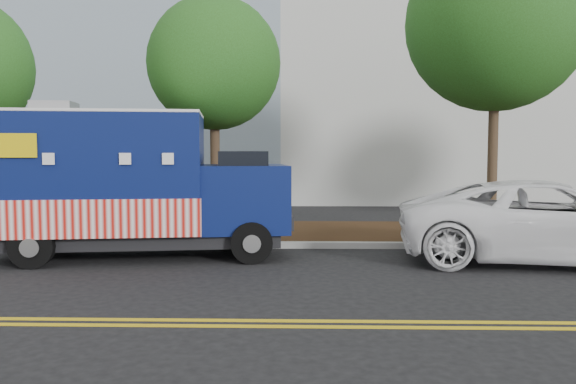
{
  "coord_description": "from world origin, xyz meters",
  "views": [
    {
      "loc": [
        2.92,
        -11.89,
        2.28
      ],
      "look_at": [
        2.6,
        0.6,
        1.4
      ],
      "focal_mm": 35.0,
      "sensor_mm": 36.0,
      "label": 1
    }
  ],
  "objects": [
    {
      "name": "ground",
      "position": [
        0.0,
        0.0,
        0.0
      ],
      "size": [
        120.0,
        120.0,
        0.0
      ],
      "primitive_type": "plane",
      "color": "black",
      "rests_on": "ground"
    },
    {
      "name": "curb",
      "position": [
        0.0,
        1.4,
        0.07
      ],
      "size": [
        120.0,
        0.18,
        0.15
      ],
      "primitive_type": "cube",
      "color": "#9E9E99",
      "rests_on": "ground"
    },
    {
      "name": "mulch_strip",
      "position": [
        0.0,
        3.5,
        0.07
      ],
      "size": [
        120.0,
        4.0,
        0.15
      ],
      "primitive_type": "cube",
      "color": "black",
      "rests_on": "ground"
    },
    {
      "name": "centerline_near",
      "position": [
        0.0,
        -4.45,
        0.01
      ],
      "size": [
        120.0,
        0.1,
        0.01
      ],
      "primitive_type": "cube",
      "color": "gold",
      "rests_on": "ground"
    },
    {
      "name": "centerline_far",
      "position": [
        0.0,
        -4.7,
        0.01
      ],
      "size": [
        120.0,
        0.1,
        0.01
      ],
      "primitive_type": "cube",
      "color": "gold",
      "rests_on": "ground"
    },
    {
      "name": "tree_b",
      "position": [
        0.53,
        3.42,
        4.68
      ],
      "size": [
        3.6,
        3.6,
        6.49
      ],
      "color": "#38281C",
      "rests_on": "ground"
    },
    {
      "name": "tree_c",
      "position": [
        7.97,
        3.13,
        5.69
      ],
      "size": [
        4.69,
        4.69,
        8.05
      ],
      "color": "#38281C",
      "rests_on": "ground"
    },
    {
      "name": "sign_post",
      "position": [
        -2.54,
        1.68,
        1.2
      ],
      "size": [
        0.06,
        0.06,
        2.4
      ],
      "primitive_type": "cube",
      "color": "#473828",
      "rests_on": "ground"
    },
    {
      "name": "food_truck",
      "position": [
        -0.87,
        0.19,
        1.52
      ],
      "size": [
        6.62,
        3.2,
        3.35
      ],
      "rotation": [
        0.0,
        0.0,
        0.14
      ],
      "color": "black",
      "rests_on": "ground"
    },
    {
      "name": "white_car",
      "position": [
        8.06,
        -0.25,
        0.85
      ],
      "size": [
        6.53,
        3.8,
        1.71
      ],
      "primitive_type": "imported",
      "rotation": [
        0.0,
        0.0,
        1.41
      ],
      "color": "white",
      "rests_on": "ground"
    }
  ]
}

